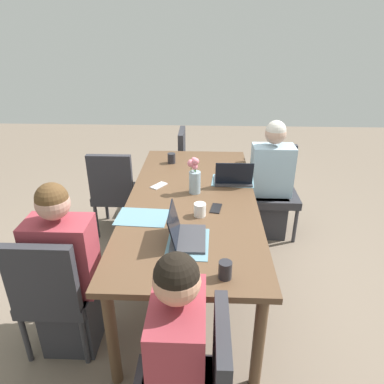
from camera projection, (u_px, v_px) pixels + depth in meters
ground_plane at (192, 274)px, 3.13m from camera, size 10.00×10.00×0.00m
dining_table at (192, 206)px, 2.83m from camera, size 2.23×1.01×0.76m
chair_near_left_near at (54, 289)px, 2.22m from camera, size 0.44×0.44×0.90m
person_near_left_near at (67, 278)px, 2.27m from camera, size 0.36×0.40×1.19m
chair_far_left_mid at (275, 186)px, 3.63m from camera, size 0.44×0.44×0.90m
person_far_left_mid at (270, 186)px, 3.55m from camera, size 0.36×0.40×1.19m
person_head_right_left_far at (179, 373)px, 1.66m from camera, size 0.40×0.36×1.19m
chair_near_right_near at (115, 189)px, 3.55m from camera, size 0.44×0.44×0.90m
chair_head_left_right_mid at (192, 164)px, 4.20m from camera, size 0.44×0.44×0.90m
flower_vase at (194, 177)px, 2.83m from camera, size 0.10×0.11×0.30m
placemat_near_left_near at (142, 217)px, 2.52m from camera, size 0.28×0.37×0.00m
placemat_far_left_mid at (233, 181)px, 3.09m from camera, size 0.29×0.38×0.00m
placemat_head_right_left_far at (187, 243)px, 2.22m from camera, size 0.37×0.27×0.00m
laptop_head_right_left_far at (184, 234)px, 2.24m from camera, size 0.32×0.22×0.21m
laptop_far_left_mid at (233, 179)px, 3.03m from camera, size 0.22×0.32×0.21m
coffee_mug_near_left at (200, 210)px, 2.52m from camera, size 0.09×0.09×0.10m
coffee_mug_near_right at (172, 158)px, 3.47m from camera, size 0.08×0.08×0.10m
coffee_mug_centre_left at (225, 270)px, 1.90m from camera, size 0.07×0.07×0.10m
phone_black at (216, 208)px, 2.63m from camera, size 0.16×0.10×0.01m
phone_silver at (159, 186)px, 3.00m from camera, size 0.16×0.14×0.01m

